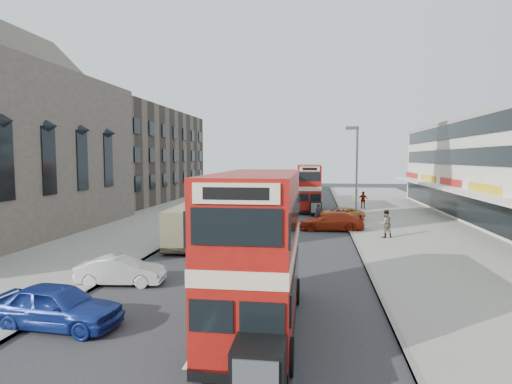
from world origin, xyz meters
The scene contains 18 objects.
ground centered at (0.00, 0.00, 0.00)m, with size 160.00×160.00×0.00m, color #28282B.
road_surface centered at (0.00, 20.00, 0.01)m, with size 12.00×90.00×0.01m, color #28282B.
pavement_right centered at (12.00, 20.00, 0.07)m, with size 12.00×90.00×0.15m, color gray.
pavement_left centered at (-12.00, 20.00, 0.07)m, with size 12.00×90.00×0.15m, color gray.
kerb_left centered at (-6.10, 20.00, 0.07)m, with size 0.20×90.00×0.16m, color gray.
kerb_right centered at (6.10, 20.00, 0.07)m, with size 0.20×90.00×0.16m, color gray.
brick_terrace centered at (-22.00, 38.00, 6.00)m, with size 14.00×28.00×12.00m, color #66594C.
street_lamp centered at (6.52, 18.00, 4.78)m, with size 1.00×0.20×8.12m.
bus_main centered at (1.56, -1.97, 2.65)m, with size 2.61×9.16×5.04m.
bus_second centered at (2.68, 29.88, 2.52)m, with size 2.74×8.72×4.78m.
coach centered at (-4.46, 11.88, 1.42)m, with size 2.72×9.16×2.40m.
car_left_near centered at (-5.08, -2.85, 0.75)m, with size 1.76×4.38×1.49m, color navy.
car_left_front centered at (-5.18, 2.00, 0.64)m, with size 1.35×3.86×1.27m, color beige.
car_right_a centered at (4.71, 17.66, 0.73)m, with size 2.05×5.04×1.46m, color #A32810.
car_right_b centered at (5.58, 22.95, 0.62)m, with size 2.05×4.44×1.24m, color #CB6E14.
pedestrian_near centered at (8.29, 14.49, 1.13)m, with size 0.72×0.49×1.96m, color gray.
pedestrian_far centered at (8.60, 31.65, 1.09)m, with size 1.10×0.46×1.88m, color gray.
cyclist centered at (3.70, 18.60, 0.66)m, with size 0.70×1.75×1.98m.
Camera 1 is at (3.45, -15.49, 5.69)m, focal length 29.51 mm.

